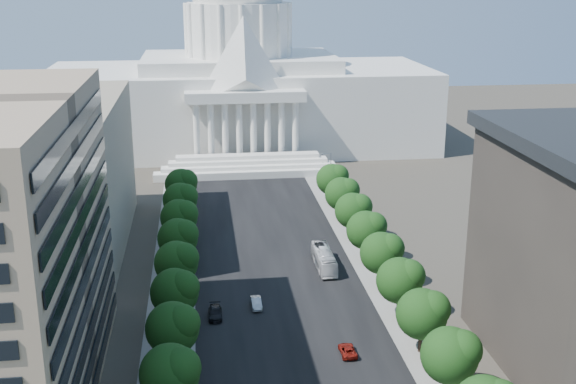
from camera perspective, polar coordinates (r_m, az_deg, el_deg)
name	(u,v)px	position (r m, az deg, el deg)	size (l,w,h in m)	color
road_asphalt	(270,253)	(145.19, -1.41, -4.82)	(30.00, 260.00, 0.01)	black
sidewalk_left	(175,257)	(144.70, -8.95, -5.11)	(8.00, 260.00, 0.02)	gray
sidewalk_right	(363,248)	(148.13, 5.94, -4.45)	(8.00, 260.00, 0.02)	gray
capitol	(240,84)	(231.94, -3.84, 8.53)	(120.00, 56.00, 73.00)	white
office_block_left_far	(26,175)	(153.32, -20.01, 1.24)	(38.00, 52.00, 30.00)	gray
tree_l_c	(172,372)	(93.08, -9.14, -13.89)	(7.79, 7.60, 9.97)	#33261C
tree_l_d	(175,327)	(103.57, -8.95, -10.49)	(7.79, 7.60, 9.97)	#33261C
tree_l_e	(177,291)	(114.36, -8.80, -7.74)	(7.79, 7.60, 9.97)	#33261C
tree_l_f	(178,262)	(125.37, -8.68, -5.46)	(7.79, 7.60, 9.97)	#33261C
tree_l_g	(179,237)	(136.55, -8.57, -3.55)	(7.79, 7.60, 9.97)	#33261C
tree_l_h	(181,217)	(147.86, -8.49, -1.93)	(7.79, 7.60, 9.97)	#33261C
tree_l_i	(181,199)	(159.27, -8.42, -0.54)	(7.79, 7.60, 9.97)	#33261C
tree_l_j	(182,184)	(170.76, -8.35, 0.66)	(7.79, 7.60, 9.97)	#33261C
tree_r_c	(453,354)	(98.19, 12.88, -12.37)	(7.79, 7.60, 9.97)	#33261C
tree_r_d	(424,313)	(108.19, 10.73, -9.34)	(7.79, 7.60, 9.97)	#33261C
tree_r_e	(402,279)	(118.56, 8.99, -6.82)	(7.79, 7.60, 9.97)	#33261C
tree_r_f	(383,252)	(129.21, 7.54, -4.71)	(7.79, 7.60, 9.97)	#33261C
tree_r_g	(368,229)	(140.09, 6.32, -2.92)	(7.79, 7.60, 9.97)	#33261C
tree_r_h	(355,210)	(151.13, 5.28, -1.39)	(7.79, 7.60, 9.97)	#33261C
tree_r_i	(343,193)	(162.31, 4.39, -0.07)	(7.79, 7.60, 9.97)	#33261C
tree_r_j	(333,178)	(173.60, 3.61, 1.08)	(7.79, 7.60, 9.97)	#33261C
streetlight_b	(466,361)	(98.35, 13.89, -12.81)	(2.61, 0.44, 9.00)	gray
streetlight_c	(411,282)	(119.41, 9.67, -7.01)	(2.61, 0.44, 9.00)	gray
streetlight_d	(374,230)	(141.75, 6.82, -2.97)	(2.61, 0.44, 9.00)	gray
streetlight_e	(348,193)	(164.85, 4.76, -0.04)	(2.61, 0.44, 9.00)	gray
streetlight_f	(329,165)	(188.44, 3.22, 2.16)	(2.61, 0.44, 9.00)	gray
car_silver	(256,303)	(122.39, -2.52, -8.76)	(1.63, 4.67, 1.54)	#AFB2B7
car_red	(348,350)	(108.80, 4.73, -12.36)	(2.20, 4.77, 1.33)	maroon
car_dark_b	(215,313)	(119.55, -5.77, -9.48)	(2.19, 5.39, 1.56)	black
city_bus	(324,259)	(137.52, 2.87, -5.31)	(3.00, 12.83, 3.57)	silver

